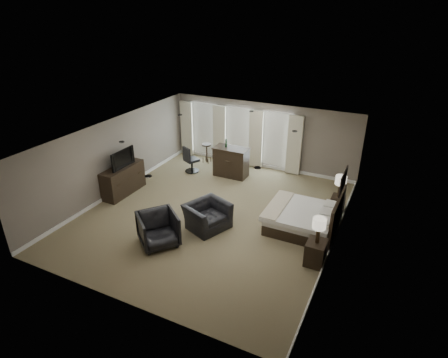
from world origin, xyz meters
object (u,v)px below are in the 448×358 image
at_px(nightstand_far, 337,204).
at_px(desk_chair, 192,159).
at_px(lamp_near, 318,231).
at_px(dresser, 123,180).
at_px(bar_stool_left, 207,153).
at_px(bar_stool_right, 229,169).
at_px(lamp_far, 340,186).
at_px(bed, 298,209).
at_px(nightstand_near, 316,253).
at_px(armchair_far, 158,228).
at_px(tv, 121,165).
at_px(bar_counter, 231,162).
at_px(armchair_near, 207,212).

relative_size(nightstand_far, desk_chair, 0.51).
height_order(lamp_near, desk_chair, lamp_near).
distance_m(dresser, bar_stool_left, 3.91).
bearing_deg(lamp_near, bar_stool_right, 138.47).
xyz_separation_m(nightstand_far, lamp_far, (0.00, -0.00, 0.62)).
bearing_deg(bed, nightstand_near, -58.46).
bearing_deg(nightstand_far, lamp_near, -90.00).
distance_m(lamp_near, bar_stool_left, 7.33).
bearing_deg(desk_chair, lamp_far, -159.79).
xyz_separation_m(armchair_far, bar_stool_left, (-1.59, 5.69, -0.11)).
xyz_separation_m(lamp_far, armchair_far, (-4.06, -3.95, -0.38)).
relative_size(bed, armchair_far, 1.90).
distance_m(lamp_near, tv, 6.98).
bearing_deg(bed, bar_counter, 143.57).
xyz_separation_m(nightstand_near, desk_chair, (-5.72, 3.54, 0.21)).
height_order(dresser, armchair_near, armchair_near).
bearing_deg(bar_counter, bar_stool_right, -82.02).
bearing_deg(bed, lamp_near, -58.46).
relative_size(bed, dresser, 1.14).
relative_size(bed, lamp_near, 2.84).
height_order(bed, nightstand_near, bed).
relative_size(bed, armchair_near, 1.65).
distance_m(armchair_far, bar_stool_left, 5.91).
distance_m(bed, dresser, 6.05).
xyz_separation_m(nightstand_near, nightstand_far, (0.00, 2.90, -0.05)).
relative_size(lamp_near, lamp_far, 0.97).
height_order(lamp_near, bar_stool_left, lamp_near).
bearing_deg(nightstand_near, bed, 121.54).
xyz_separation_m(lamp_near, bar_stool_left, (-5.65, 4.64, -0.57)).
bearing_deg(dresser, tv, 0.00).
xyz_separation_m(tv, bar_stool_right, (2.76, 2.74, -0.70)).
bearing_deg(nightstand_far, bar_stool_right, 169.33).
relative_size(nightstand_near, lamp_near, 0.92).
xyz_separation_m(tv, armchair_near, (3.65, -0.66, -0.55)).
distance_m(nightstand_far, bar_counter, 4.31).
height_order(bed, nightstand_far, bed).
relative_size(nightstand_near, bar_stool_left, 0.79).
xyz_separation_m(bed, bar_stool_left, (-4.76, 3.19, -0.22)).
distance_m(bed, bar_stool_left, 5.73).
height_order(lamp_far, bar_stool_right, lamp_far).
bearing_deg(desk_chair, bed, -176.81).
height_order(bar_stool_right, desk_chair, desk_chair).
bearing_deg(desk_chair, nightstand_far, -159.79).
distance_m(bed, bar_counter, 4.10).
bearing_deg(armchair_far, dresser, 94.21).
height_order(tv, bar_counter, bar_counter).
distance_m(nightstand_far, dresser, 7.19).
bearing_deg(dresser, bar_stool_right, 44.78).
xyz_separation_m(lamp_near, tv, (-6.92, 0.94, 0.09)).
height_order(armchair_far, desk_chair, desk_chair).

